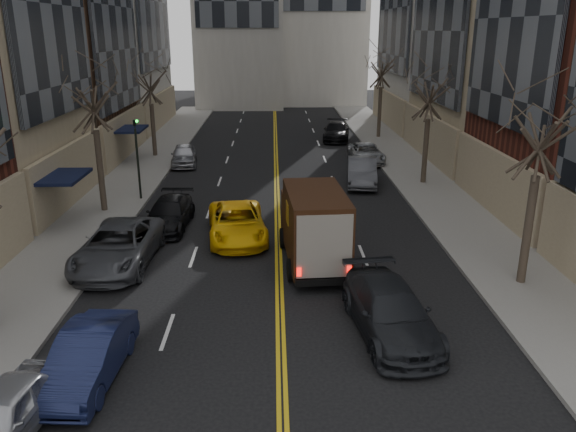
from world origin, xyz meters
name	(u,v)px	position (x,y,z in m)	size (l,w,h in m)	color
sidewalk_left	(133,177)	(-9.00, 27.00, 0.07)	(4.00, 66.00, 0.15)	slate
sidewalk_right	(418,175)	(9.00, 27.00, 0.07)	(4.00, 66.00, 0.15)	slate
tree_lf_mid	(91,80)	(-8.80, 20.00, 6.60)	(3.20, 3.20, 8.91)	#382D23
tree_lf_far	(149,72)	(-8.80, 33.00, 6.02)	(3.20, 3.20, 8.12)	#382D23
tree_rt_near	(546,107)	(8.80, 11.00, 6.45)	(3.20, 3.20, 8.71)	#382D23
tree_rt_mid	(431,79)	(8.80, 25.00, 6.17)	(3.20, 3.20, 8.32)	#382D23
tree_rt_far	(382,57)	(8.80, 40.00, 6.74)	(3.20, 3.20, 9.11)	#382D23
traffic_signal	(137,150)	(-7.39, 22.00, 2.82)	(0.29, 0.26, 4.70)	black
ups_truck	(314,227)	(1.37, 13.18, 1.56)	(2.62, 5.79, 3.10)	black
observer_sedan	(390,311)	(3.34, 7.73, 0.76)	(2.73, 5.43, 1.51)	black
taxi	(237,223)	(-1.82, 16.12, 0.74)	(2.44, 5.29, 1.47)	#EDB30A
pedestrian	(301,216)	(1.02, 16.34, 0.95)	(0.69, 0.45, 1.89)	black
parked_lf_a	(4,415)	(-6.30, 3.31, 0.64)	(1.50, 3.73, 1.27)	#B2B4BA
parked_lf_b	(88,356)	(-5.10, 5.56, 0.70)	(1.48, 4.23, 1.39)	#111736
parked_lf_c	(118,246)	(-6.30, 13.27, 0.80)	(2.65, 5.75, 1.60)	#47494E
parked_lf_d	(169,214)	(-5.10, 17.69, 0.67)	(1.88, 4.62, 1.34)	black
parked_lf_e	(184,155)	(-6.30, 30.40, 0.70)	(1.66, 4.12, 1.41)	#A5A6AC
parked_rt_a	(362,172)	(5.10, 25.07, 0.79)	(1.66, 4.77, 1.57)	#48494F
parked_rt_b	(366,153)	(6.30, 30.98, 0.65)	(2.15, 4.65, 1.29)	#B2B5BA
parked_rt_c	(336,131)	(5.10, 39.22, 0.75)	(2.09, 5.14, 1.49)	black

